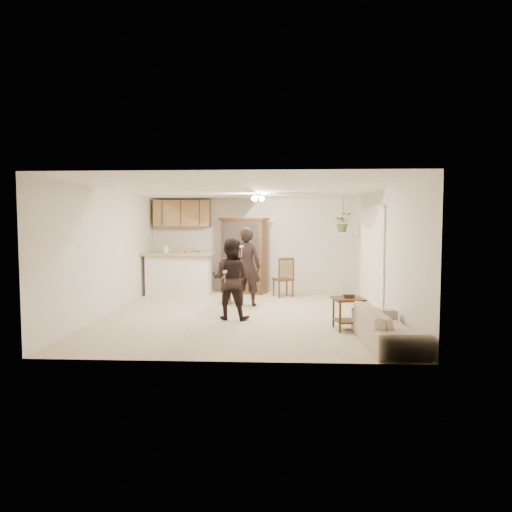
{
  "coord_description": "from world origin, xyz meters",
  "views": [
    {
      "loc": [
        0.69,
        -9.11,
        1.81
      ],
      "look_at": [
        0.22,
        0.4,
        1.14
      ],
      "focal_mm": 32.0,
      "sensor_mm": 36.0,
      "label": 1
    }
  ],
  "objects_px": {
    "chair_bar": "(191,281)",
    "child": "(231,284)",
    "chair_hutch_left": "(233,292)",
    "chair_hutch_right": "(283,286)",
    "adult": "(246,265)",
    "sofa": "(388,320)",
    "china_hutch": "(244,256)",
    "side_table": "(348,313)"
  },
  "relations": [
    {
      "from": "side_table",
      "to": "chair_hutch_left",
      "type": "bearing_deg",
      "value": 131.46
    },
    {
      "from": "child",
      "to": "chair_bar",
      "type": "relative_size",
      "value": 1.23
    },
    {
      "from": "child",
      "to": "chair_hutch_left",
      "type": "distance_m",
      "value": 1.82
    },
    {
      "from": "adult",
      "to": "chair_hutch_left",
      "type": "distance_m",
      "value": 0.8
    },
    {
      "from": "child",
      "to": "chair_hutch_right",
      "type": "bearing_deg",
      "value": -100.28
    },
    {
      "from": "sofa",
      "to": "china_hutch",
      "type": "height_order",
      "value": "china_hutch"
    },
    {
      "from": "sofa",
      "to": "china_hutch",
      "type": "distance_m",
      "value": 5.69
    },
    {
      "from": "chair_hutch_right",
      "to": "sofa",
      "type": "bearing_deg",
      "value": 86.07
    },
    {
      "from": "child",
      "to": "adult",
      "type": "bearing_deg",
      "value": -87.72
    },
    {
      "from": "sofa",
      "to": "adult",
      "type": "xyz_separation_m",
      "value": [
        -2.35,
        3.17,
        0.53
      ]
    },
    {
      "from": "chair_bar",
      "to": "chair_hutch_left",
      "type": "xyz_separation_m",
      "value": [
        1.26,
        -1.56,
        -0.05
      ]
    },
    {
      "from": "china_hutch",
      "to": "chair_bar",
      "type": "xyz_separation_m",
      "value": [
        -1.41,
        -0.01,
        -0.66
      ]
    },
    {
      "from": "chair_hutch_left",
      "to": "chair_hutch_right",
      "type": "distance_m",
      "value": 1.53
    },
    {
      "from": "adult",
      "to": "chair_bar",
      "type": "distance_m",
      "value": 2.54
    },
    {
      "from": "chair_bar",
      "to": "chair_hutch_right",
      "type": "distance_m",
      "value": 2.5
    },
    {
      "from": "adult",
      "to": "side_table",
      "type": "relative_size",
      "value": 2.94
    },
    {
      "from": "sofa",
      "to": "chair_hutch_right",
      "type": "xyz_separation_m",
      "value": [
        -1.52,
        4.47,
        -0.09
      ]
    },
    {
      "from": "sofa",
      "to": "chair_bar",
      "type": "height_order",
      "value": "chair_bar"
    },
    {
      "from": "adult",
      "to": "chair_hutch_left",
      "type": "xyz_separation_m",
      "value": [
        -0.34,
        0.32,
        -0.64
      ]
    },
    {
      "from": "chair_bar",
      "to": "child",
      "type": "bearing_deg",
      "value": -63.6
    },
    {
      "from": "adult",
      "to": "side_table",
      "type": "height_order",
      "value": "adult"
    },
    {
      "from": "child",
      "to": "chair_hutch_right",
      "type": "height_order",
      "value": "child"
    },
    {
      "from": "side_table",
      "to": "chair_bar",
      "type": "distance_m",
      "value": 5.39
    },
    {
      "from": "chair_bar",
      "to": "adult",
      "type": "bearing_deg",
      "value": -45.91
    },
    {
      "from": "sofa",
      "to": "side_table",
      "type": "relative_size",
      "value": 3.06
    },
    {
      "from": "china_hutch",
      "to": "chair_bar",
      "type": "bearing_deg",
      "value": -159.7
    },
    {
      "from": "side_table",
      "to": "child",
      "type": "bearing_deg",
      "value": 159.76
    },
    {
      "from": "chair_bar",
      "to": "chair_hutch_left",
      "type": "distance_m",
      "value": 2.0
    },
    {
      "from": "adult",
      "to": "chair_bar",
      "type": "bearing_deg",
      "value": -38.86
    },
    {
      "from": "side_table",
      "to": "chair_bar",
      "type": "relative_size",
      "value": 0.56
    },
    {
      "from": "chair_hutch_left",
      "to": "chair_hutch_right",
      "type": "relative_size",
      "value": 0.92
    },
    {
      "from": "adult",
      "to": "child",
      "type": "distance_m",
      "value": 1.48
    },
    {
      "from": "chair_hutch_right",
      "to": "chair_hutch_left",
      "type": "bearing_deg",
      "value": 17.33
    },
    {
      "from": "sofa",
      "to": "child",
      "type": "height_order",
      "value": "child"
    },
    {
      "from": "china_hutch",
      "to": "chair_hutch_left",
      "type": "bearing_deg",
      "value": -75.59
    },
    {
      "from": "chair_hutch_left",
      "to": "china_hutch",
      "type": "bearing_deg",
      "value": 136.75
    },
    {
      "from": "sofa",
      "to": "chair_bar",
      "type": "bearing_deg",
      "value": 36.62
    },
    {
      "from": "adult",
      "to": "child",
      "type": "relative_size",
      "value": 1.33
    },
    {
      "from": "sofa",
      "to": "chair_hutch_left",
      "type": "bearing_deg",
      "value": 36.16
    },
    {
      "from": "side_table",
      "to": "chair_hutch_left",
      "type": "height_order",
      "value": "chair_hutch_left"
    },
    {
      "from": "chair_hutch_right",
      "to": "china_hutch",
      "type": "bearing_deg",
      "value": -52.55
    },
    {
      "from": "side_table",
      "to": "chair_bar",
      "type": "height_order",
      "value": "chair_bar"
    }
  ]
}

